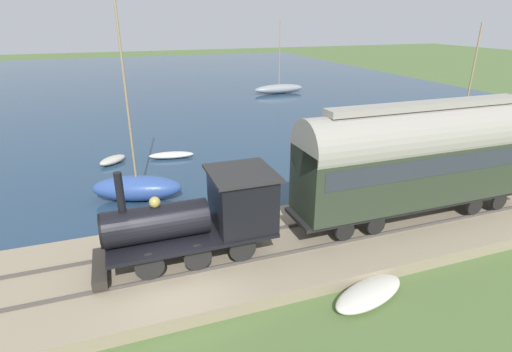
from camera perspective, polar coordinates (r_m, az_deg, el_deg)
ground_plane at (r=13.31m, az=-10.65°, el=-16.75°), size 200.00×200.00×0.00m
harbor_water at (r=55.49m, az=-18.64°, el=12.20°), size 80.00×80.00×0.01m
rail_embankment at (r=14.29m, az=-11.68°, el=-12.71°), size 5.57×56.00×0.57m
steam_locomotive at (r=13.48m, az=-7.05°, el=-5.10°), size 2.34×6.09×3.34m
passenger_coach at (r=16.94m, az=22.47°, el=2.82°), size 2.23×10.68×4.69m
sailboat_navy at (r=27.60m, az=26.88°, el=3.73°), size 2.67×4.19×7.91m
sailboat_gray at (r=46.80m, az=3.29°, el=12.36°), size 1.56×5.93×7.96m
sailboat_blue at (r=19.87m, az=-16.61°, el=-1.53°), size 2.75×4.49×9.52m
rowboat_mid_harbor at (r=25.43m, az=-12.00°, el=2.94°), size 1.26×2.83×0.38m
rowboat_far_out at (r=25.40m, az=-19.80°, el=2.16°), size 1.83×1.92×0.45m
rowboat_near_shore at (r=22.72m, az=-0.30°, el=1.26°), size 2.09×2.16×0.47m
rowboat_off_pier at (r=24.99m, az=12.53°, el=2.68°), size 2.54×2.50×0.47m
beached_dinghy at (r=13.40m, az=15.84°, el=-15.82°), size 1.88×3.00×0.44m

